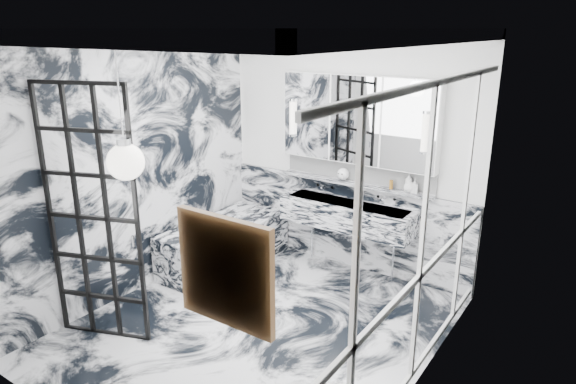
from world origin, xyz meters
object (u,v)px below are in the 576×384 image
Objects in this scene: trough_sink at (347,215)px; mirror_cabinet at (358,120)px; bathtub at (225,244)px; crittall_door at (93,218)px.

mirror_cabinet is at bearing 90.00° from trough_sink.
crittall_door is at bearing -88.49° from bathtub.
trough_sink is 0.84× the size of mirror_cabinet.
crittall_door reaches higher than trough_sink.
trough_sink is at bearing 42.00° from crittall_door.
trough_sink is (1.28, 2.45, -0.46)m from crittall_door.
crittall_door is 2.98m from mirror_cabinet.
bathtub is (-1.32, -0.83, -1.54)m from mirror_cabinet.
crittall_door reaches higher than bathtub.
mirror_cabinet reaches higher than trough_sink.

